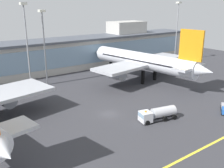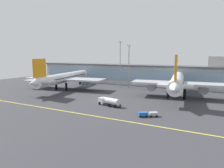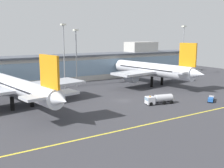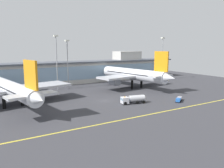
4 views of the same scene
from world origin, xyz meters
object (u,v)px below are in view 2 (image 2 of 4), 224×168
object	(u,v)px
fuel_tanker_truck	(109,101)
baggage_tug_near	(148,114)
airliner_near_left	(64,78)
airliner_near_right	(177,82)
apron_light_mast_east	(129,60)
apron_light_mast_west	(120,58)

from	to	relation	value
fuel_tanker_truck	baggage_tug_near	size ratio (longest dim) A/B	1.71
airliner_near_left	airliner_near_right	world-z (taller)	airliner_near_right
airliner_near_left	apron_light_mast_east	xyz separation A→B (m)	(27.82, 19.85, 9.27)
airliner_near_left	airliner_near_right	xyz separation A→B (m)	(55.85, 5.78, 0.66)
airliner_near_right	apron_light_mast_west	world-z (taller)	apron_light_mast_west
baggage_tug_near	apron_light_mast_west	bearing A→B (deg)	-89.53
apron_light_mast_west	apron_light_mast_east	bearing A→B (deg)	-0.14
apron_light_mast_east	airliner_near_left	bearing A→B (deg)	-144.50
fuel_tanker_truck	baggage_tug_near	bearing A→B (deg)	171.77
airliner_near_right	apron_light_mast_east	xyz separation A→B (m)	(-28.03, 14.07, 8.61)
baggage_tug_near	airliner_near_right	bearing A→B (deg)	-127.58
fuel_tanker_truck	apron_light_mast_east	distance (m)	42.77
airliner_near_left	fuel_tanker_truck	distance (m)	42.37
airliner_near_left	airliner_near_right	bearing A→B (deg)	-94.45
airliner_near_left	apron_light_mast_east	bearing A→B (deg)	-64.85
airliner_near_right	apron_light_mast_east	world-z (taller)	apron_light_mast_east
airliner_near_left	fuel_tanker_truck	world-z (taller)	airliner_near_left
fuel_tanker_truck	apron_light_mast_west	xyz separation A→B (m)	(-14.74, 39.40, 14.82)
apron_light_mast_west	airliner_near_left	bearing A→B (deg)	-138.68
fuel_tanker_truck	apron_light_mast_east	world-z (taller)	apron_light_mast_east
baggage_tug_near	apron_light_mast_west	xyz separation A→B (m)	(-31.28, 45.60, 15.53)
apron_light_mast_west	apron_light_mast_east	size ratio (longest dim) A/B	1.09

